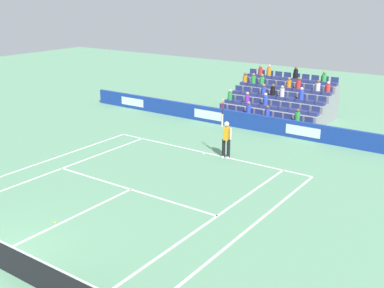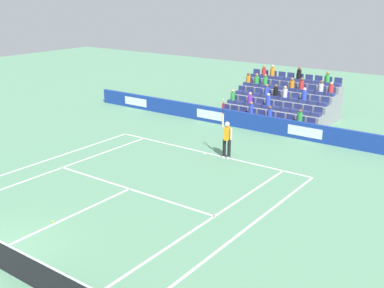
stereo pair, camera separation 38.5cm
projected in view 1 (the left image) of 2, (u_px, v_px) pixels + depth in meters
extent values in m
cube|color=white|center=(206.00, 153.00, 23.30)|extent=(10.97, 0.10, 0.01)
cube|color=white|center=(130.00, 189.00, 19.03)|extent=(8.23, 0.10, 0.01)
cube|color=white|center=(69.00, 219.00, 16.53)|extent=(0.10, 6.40, 0.01)
cube|color=white|center=(54.00, 171.00, 20.92)|extent=(0.10, 11.89, 0.01)
cube|color=white|center=(210.00, 221.00, 16.42)|extent=(0.10, 11.89, 0.01)
cube|color=white|center=(34.00, 165.00, 21.67)|extent=(0.10, 11.89, 0.01)
cube|color=white|center=(245.00, 232.00, 15.68)|extent=(0.10, 11.89, 0.01)
cube|color=white|center=(205.00, 153.00, 23.22)|extent=(0.10, 0.20, 0.01)
cube|color=#193899|center=(253.00, 122.00, 26.96)|extent=(24.23, 0.20, 0.94)
cube|color=white|center=(303.00, 131.00, 25.22)|extent=(1.94, 0.01, 0.53)
cube|color=white|center=(208.00, 115.00, 28.53)|extent=(1.94, 0.01, 0.53)
cube|color=white|center=(132.00, 102.00, 31.84)|extent=(1.94, 0.01, 0.53)
cylinder|color=black|center=(228.00, 149.00, 22.48)|extent=(0.16, 0.16, 0.90)
cylinder|color=black|center=(224.00, 148.00, 22.57)|extent=(0.16, 0.16, 0.90)
cube|color=white|center=(228.00, 157.00, 22.61)|extent=(0.18, 0.28, 0.08)
cube|color=white|center=(223.00, 156.00, 22.69)|extent=(0.18, 0.28, 0.08)
cube|color=orange|center=(226.00, 133.00, 22.29)|extent=(0.30, 0.40, 0.60)
sphere|color=beige|center=(227.00, 124.00, 22.15)|extent=(0.24, 0.24, 0.24)
cylinder|color=beige|center=(222.00, 120.00, 22.18)|extent=(0.09, 0.09, 0.62)
cylinder|color=beige|center=(231.00, 134.00, 22.17)|extent=(0.09, 0.09, 0.56)
cylinder|color=black|center=(222.00, 111.00, 22.04)|extent=(0.04, 0.04, 0.28)
torus|color=red|center=(223.00, 105.00, 21.96)|extent=(0.10, 0.31, 0.31)
sphere|color=#D1E533|center=(223.00, 99.00, 21.87)|extent=(0.07, 0.07, 0.07)
cube|color=gray|center=(262.00, 122.00, 27.88)|extent=(6.20, 0.95, 0.42)
cube|color=navy|center=(307.00, 125.00, 26.26)|extent=(0.48, 0.44, 0.20)
cube|color=navy|center=(309.00, 120.00, 26.33)|extent=(0.48, 0.04, 0.30)
cube|color=navy|center=(297.00, 123.00, 26.60)|extent=(0.48, 0.44, 0.20)
cube|color=navy|center=(298.00, 118.00, 26.67)|extent=(0.48, 0.04, 0.30)
cube|color=navy|center=(286.00, 121.00, 26.93)|extent=(0.48, 0.44, 0.20)
cube|color=navy|center=(288.00, 116.00, 27.01)|extent=(0.48, 0.04, 0.30)
cube|color=navy|center=(276.00, 120.00, 27.27)|extent=(0.48, 0.44, 0.20)
cube|color=navy|center=(278.00, 115.00, 27.35)|extent=(0.48, 0.04, 0.30)
cube|color=navy|center=(267.00, 118.00, 27.61)|extent=(0.48, 0.44, 0.20)
cube|color=navy|center=(268.00, 113.00, 27.69)|extent=(0.48, 0.04, 0.30)
cube|color=navy|center=(257.00, 117.00, 27.95)|extent=(0.48, 0.44, 0.20)
cube|color=navy|center=(259.00, 112.00, 28.03)|extent=(0.48, 0.04, 0.30)
cube|color=navy|center=(248.00, 115.00, 28.29)|extent=(0.48, 0.44, 0.20)
cube|color=navy|center=(250.00, 110.00, 28.37)|extent=(0.48, 0.04, 0.30)
cube|color=navy|center=(239.00, 114.00, 28.63)|extent=(0.48, 0.44, 0.20)
cube|color=navy|center=(241.00, 109.00, 28.71)|extent=(0.48, 0.04, 0.30)
cube|color=navy|center=(230.00, 112.00, 28.97)|extent=(0.48, 0.44, 0.20)
cube|color=navy|center=(232.00, 108.00, 29.04)|extent=(0.48, 0.04, 0.30)
cube|color=navy|center=(221.00, 111.00, 29.30)|extent=(0.48, 0.44, 0.20)
cube|color=navy|center=(223.00, 106.00, 29.38)|extent=(0.48, 0.04, 0.30)
cube|color=gray|center=(269.00, 116.00, 28.55)|extent=(6.20, 0.95, 0.84)
cube|color=navy|center=(314.00, 114.00, 26.87)|extent=(0.48, 0.44, 0.20)
cube|color=navy|center=(316.00, 109.00, 26.94)|extent=(0.48, 0.04, 0.30)
cube|color=navy|center=(304.00, 112.00, 27.20)|extent=(0.48, 0.44, 0.20)
cube|color=navy|center=(305.00, 107.00, 27.28)|extent=(0.48, 0.04, 0.30)
cube|color=navy|center=(294.00, 111.00, 27.54)|extent=(0.48, 0.44, 0.20)
cube|color=navy|center=(295.00, 106.00, 27.62)|extent=(0.48, 0.04, 0.30)
cube|color=navy|center=(284.00, 109.00, 27.88)|extent=(0.48, 0.44, 0.20)
cube|color=navy|center=(285.00, 105.00, 27.96)|extent=(0.48, 0.04, 0.30)
cube|color=navy|center=(274.00, 108.00, 28.22)|extent=(0.48, 0.44, 0.20)
cube|color=navy|center=(276.00, 103.00, 28.30)|extent=(0.48, 0.04, 0.30)
cube|color=navy|center=(265.00, 107.00, 28.56)|extent=(0.48, 0.44, 0.20)
cube|color=navy|center=(267.00, 102.00, 28.64)|extent=(0.48, 0.04, 0.30)
cube|color=navy|center=(256.00, 105.00, 28.90)|extent=(0.48, 0.44, 0.20)
cube|color=navy|center=(257.00, 101.00, 28.98)|extent=(0.48, 0.04, 0.30)
cube|color=navy|center=(247.00, 104.00, 29.24)|extent=(0.48, 0.44, 0.20)
cube|color=navy|center=(248.00, 99.00, 29.32)|extent=(0.48, 0.04, 0.30)
cube|color=navy|center=(238.00, 103.00, 29.58)|extent=(0.48, 0.44, 0.20)
cube|color=navy|center=(240.00, 98.00, 29.65)|extent=(0.48, 0.04, 0.30)
cube|color=navy|center=(229.00, 101.00, 29.91)|extent=(0.48, 0.44, 0.20)
cube|color=navy|center=(231.00, 97.00, 29.99)|extent=(0.48, 0.04, 0.30)
cube|color=gray|center=(276.00, 109.00, 29.23)|extent=(6.20, 0.95, 1.26)
cube|color=navy|center=(321.00, 104.00, 27.48)|extent=(0.48, 0.44, 0.20)
cube|color=navy|center=(322.00, 99.00, 27.55)|extent=(0.48, 0.04, 0.30)
cube|color=navy|center=(311.00, 102.00, 27.81)|extent=(0.48, 0.44, 0.20)
cube|color=navy|center=(312.00, 97.00, 27.89)|extent=(0.48, 0.04, 0.30)
cube|color=navy|center=(301.00, 101.00, 28.15)|extent=(0.48, 0.44, 0.20)
cube|color=navy|center=(302.00, 96.00, 28.23)|extent=(0.48, 0.04, 0.30)
cube|color=navy|center=(291.00, 99.00, 28.49)|extent=(0.48, 0.44, 0.20)
cube|color=navy|center=(293.00, 95.00, 28.57)|extent=(0.48, 0.04, 0.30)
cube|color=navy|center=(281.00, 98.00, 28.83)|extent=(0.48, 0.44, 0.20)
cube|color=navy|center=(283.00, 94.00, 28.91)|extent=(0.48, 0.04, 0.30)
cube|color=navy|center=(272.00, 97.00, 29.17)|extent=(0.48, 0.44, 0.20)
cube|color=navy|center=(274.00, 92.00, 29.25)|extent=(0.48, 0.04, 0.30)
cube|color=navy|center=(263.00, 96.00, 29.51)|extent=(0.48, 0.44, 0.20)
cube|color=navy|center=(265.00, 91.00, 29.59)|extent=(0.48, 0.04, 0.30)
cube|color=navy|center=(254.00, 95.00, 29.85)|extent=(0.48, 0.44, 0.20)
cube|color=navy|center=(256.00, 90.00, 29.93)|extent=(0.48, 0.04, 0.30)
cube|color=navy|center=(246.00, 93.00, 30.19)|extent=(0.48, 0.44, 0.20)
cube|color=navy|center=(247.00, 89.00, 30.26)|extent=(0.48, 0.04, 0.30)
cube|color=navy|center=(237.00, 92.00, 30.52)|extent=(0.48, 0.44, 0.20)
cube|color=navy|center=(239.00, 88.00, 30.60)|extent=(0.48, 0.04, 0.30)
cube|color=gray|center=(283.00, 103.00, 29.90)|extent=(6.20, 0.95, 1.68)
cube|color=navy|center=(327.00, 94.00, 28.09)|extent=(0.48, 0.44, 0.20)
cube|color=navy|center=(329.00, 89.00, 28.16)|extent=(0.48, 0.04, 0.30)
cube|color=navy|center=(317.00, 92.00, 28.42)|extent=(0.48, 0.44, 0.20)
cube|color=navy|center=(319.00, 88.00, 28.50)|extent=(0.48, 0.04, 0.30)
cube|color=navy|center=(307.00, 91.00, 28.76)|extent=(0.48, 0.44, 0.20)
cube|color=navy|center=(309.00, 87.00, 28.84)|extent=(0.48, 0.04, 0.30)
cube|color=navy|center=(298.00, 90.00, 29.10)|extent=(0.48, 0.44, 0.20)
cube|color=navy|center=(299.00, 85.00, 29.18)|extent=(0.48, 0.04, 0.30)
cube|color=navy|center=(288.00, 89.00, 29.44)|extent=(0.48, 0.44, 0.20)
cube|color=navy|center=(290.00, 84.00, 29.52)|extent=(0.48, 0.04, 0.30)
cube|color=navy|center=(279.00, 88.00, 29.78)|extent=(0.48, 0.44, 0.20)
cube|color=navy|center=(281.00, 83.00, 29.86)|extent=(0.48, 0.04, 0.30)
cube|color=navy|center=(270.00, 87.00, 30.12)|extent=(0.48, 0.44, 0.20)
cube|color=navy|center=(272.00, 82.00, 30.20)|extent=(0.48, 0.04, 0.30)
cube|color=navy|center=(261.00, 86.00, 30.46)|extent=(0.48, 0.44, 0.20)
cube|color=navy|center=(263.00, 81.00, 30.54)|extent=(0.48, 0.04, 0.30)
cube|color=navy|center=(253.00, 85.00, 30.80)|extent=(0.48, 0.44, 0.20)
cube|color=navy|center=(255.00, 80.00, 30.87)|extent=(0.48, 0.04, 0.30)
cube|color=navy|center=(245.00, 84.00, 31.13)|extent=(0.48, 0.44, 0.20)
cube|color=navy|center=(246.00, 79.00, 31.21)|extent=(0.48, 0.04, 0.30)
cube|color=gray|center=(289.00, 97.00, 30.58)|extent=(6.20, 0.95, 2.10)
cube|color=navy|center=(333.00, 84.00, 28.70)|extent=(0.48, 0.44, 0.20)
cube|color=navy|center=(335.00, 80.00, 28.77)|extent=(0.48, 0.04, 0.30)
cube|color=navy|center=(323.00, 83.00, 29.03)|extent=(0.48, 0.44, 0.20)
cube|color=navy|center=(325.00, 79.00, 29.11)|extent=(0.48, 0.04, 0.30)
cube|color=navy|center=(314.00, 82.00, 29.37)|extent=(0.48, 0.44, 0.20)
cube|color=navy|center=(315.00, 78.00, 29.45)|extent=(0.48, 0.04, 0.30)
cube|color=navy|center=(304.00, 81.00, 29.71)|extent=(0.48, 0.44, 0.20)
cube|color=navy|center=(306.00, 77.00, 29.79)|extent=(0.48, 0.04, 0.30)
cube|color=navy|center=(295.00, 80.00, 30.05)|extent=(0.48, 0.44, 0.20)
cube|color=navy|center=(297.00, 76.00, 30.13)|extent=(0.48, 0.04, 0.30)
cube|color=navy|center=(286.00, 79.00, 30.39)|extent=(0.48, 0.44, 0.20)
cube|color=navy|center=(287.00, 75.00, 30.47)|extent=(0.48, 0.04, 0.30)
cube|color=navy|center=(277.00, 78.00, 30.73)|extent=(0.48, 0.44, 0.20)
cube|color=navy|center=(279.00, 74.00, 30.81)|extent=(0.48, 0.04, 0.30)
cube|color=navy|center=(268.00, 77.00, 31.07)|extent=(0.48, 0.44, 0.20)
cube|color=navy|center=(270.00, 73.00, 31.15)|extent=(0.48, 0.04, 0.30)
cube|color=navy|center=(260.00, 76.00, 31.41)|extent=(0.48, 0.44, 0.20)
cube|color=navy|center=(261.00, 72.00, 31.48)|extent=(0.48, 0.04, 0.30)
cube|color=navy|center=(252.00, 75.00, 31.74)|extent=(0.48, 0.44, 0.20)
cube|color=navy|center=(253.00, 71.00, 31.82)|extent=(0.48, 0.04, 0.30)
cylinder|color=green|center=(262.00, 80.00, 30.39)|extent=(0.28, 0.28, 0.45)
sphere|color=#9E7251|center=(262.00, 75.00, 30.29)|extent=(0.20, 0.20, 0.20)
cylinder|color=orange|center=(245.00, 79.00, 31.08)|extent=(0.28, 0.28, 0.42)
sphere|color=brown|center=(245.00, 74.00, 30.98)|extent=(0.20, 0.20, 0.20)
cylinder|color=red|center=(298.00, 84.00, 29.03)|extent=(0.28, 0.28, 0.49)
sphere|color=brown|center=(299.00, 79.00, 28.93)|extent=(0.20, 0.20, 0.20)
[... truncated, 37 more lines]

